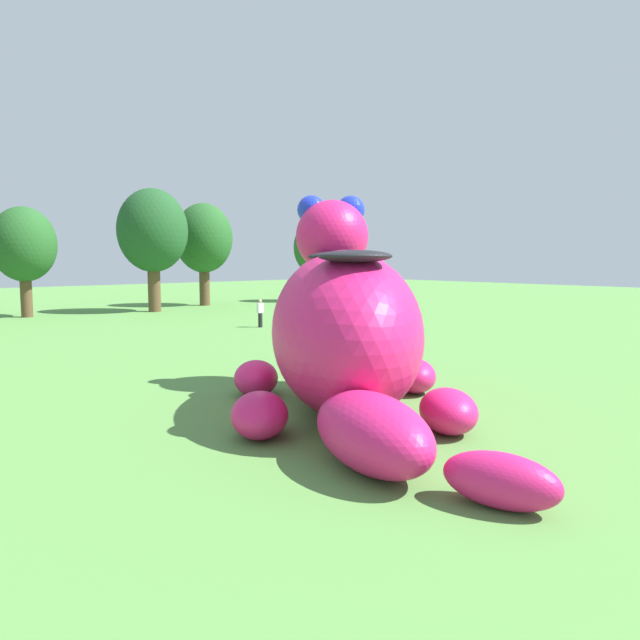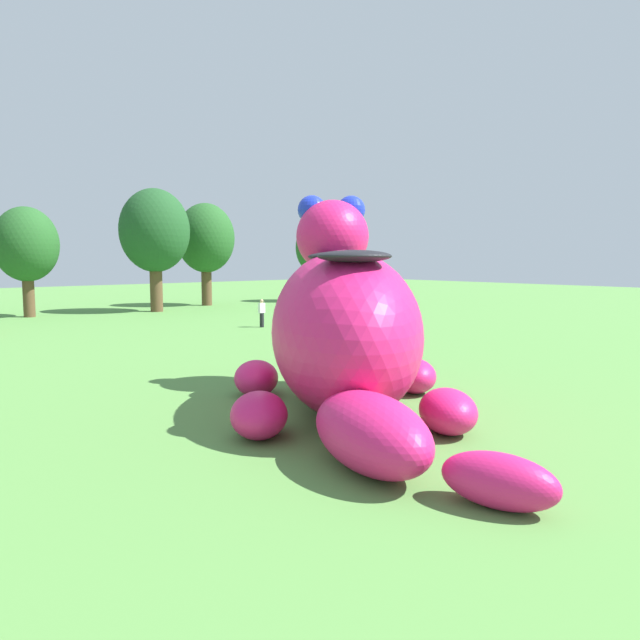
# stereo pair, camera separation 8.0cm
# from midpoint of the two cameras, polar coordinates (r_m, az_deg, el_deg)

# --- Properties ---
(ground_plane) EXTENTS (160.00, 160.00, 0.00)m
(ground_plane) POSITION_cam_midpoint_polar(r_m,az_deg,el_deg) (16.72, -1.30, -8.52)
(ground_plane) COLOR #568E42
(giant_inflatable_creature) EXTENTS (8.55, 11.76, 6.22)m
(giant_inflatable_creature) POSITION_cam_midpoint_polar(r_m,az_deg,el_deg) (15.92, 2.57, -0.92)
(giant_inflatable_creature) COLOR #E01E6B
(giant_inflatable_creature) RESTS_ON ground
(tree_centre_left) EXTENTS (4.41, 4.41, 7.83)m
(tree_centre_left) POSITION_cam_midpoint_polar(r_m,az_deg,el_deg) (46.94, -26.48, 6.50)
(tree_centre_left) COLOR brown
(tree_centre_left) RESTS_ON ground
(tree_centre) EXTENTS (5.41, 5.41, 9.60)m
(tree_centre) POSITION_cam_midpoint_polar(r_m,az_deg,el_deg) (48.25, -15.64, 8.25)
(tree_centre) COLOR brown
(tree_centre) RESTS_ON ground
(tree_centre_right) EXTENTS (5.09, 5.09, 9.04)m
(tree_centre_right) POSITION_cam_midpoint_polar(r_m,az_deg,el_deg) (53.61, -10.95, 7.71)
(tree_centre_right) COLOR brown
(tree_centre_right) RESTS_ON ground
(tree_mid_right) EXTENTS (4.45, 4.45, 7.89)m
(tree_mid_right) POSITION_cam_midpoint_polar(r_m,az_deg,el_deg) (57.75, -0.11, 6.94)
(tree_mid_right) COLOR brown
(tree_mid_right) RESTS_ON ground
(spectator_mid_field) EXTENTS (0.38, 0.26, 1.71)m
(spectator_mid_field) POSITION_cam_midpoint_polar(r_m,az_deg,el_deg) (31.59, -0.94, -0.08)
(spectator_mid_field) COLOR black
(spectator_mid_field) RESTS_ON ground
(spectator_by_cars) EXTENTS (0.38, 0.26, 1.71)m
(spectator_by_cars) POSITION_cam_midpoint_polar(r_m,az_deg,el_deg) (36.10, -5.58, 0.65)
(spectator_by_cars) COLOR black
(spectator_by_cars) RESTS_ON ground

